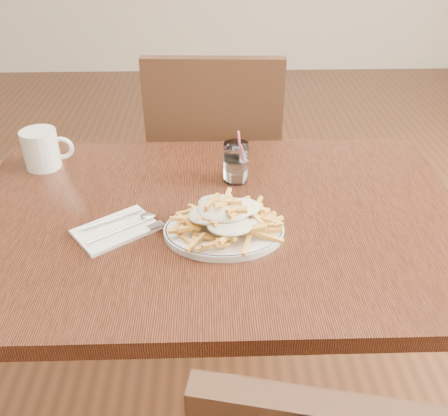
{
  "coord_description": "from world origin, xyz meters",
  "views": [
    {
      "loc": [
        -0.01,
        -0.99,
        1.41
      ],
      "look_at": [
        0.02,
        -0.09,
        0.82
      ],
      "focal_mm": 40.0,
      "sensor_mm": 36.0,
      "label": 1
    }
  ],
  "objects_px": {
    "water_glass": "(236,165)",
    "coffee_mug": "(42,149)",
    "fries_plate": "(224,231)",
    "loaded_fries": "(224,214)",
    "table": "(216,240)",
    "chair_far": "(215,163)"
  },
  "relations": [
    {
      "from": "loaded_fries",
      "to": "fries_plate",
      "type": "bearing_deg",
      "value": 104.04
    },
    {
      "from": "table",
      "to": "chair_far",
      "type": "distance_m",
      "value": 0.65
    },
    {
      "from": "table",
      "to": "coffee_mug",
      "type": "xyz_separation_m",
      "value": [
        -0.47,
        0.25,
        0.13
      ]
    },
    {
      "from": "fries_plate",
      "to": "loaded_fries",
      "type": "xyz_separation_m",
      "value": [
        0.0,
        -0.0,
        0.04
      ]
    },
    {
      "from": "loaded_fries",
      "to": "water_glass",
      "type": "height_order",
      "value": "water_glass"
    },
    {
      "from": "fries_plate",
      "to": "chair_far",
      "type": "bearing_deg",
      "value": 90.86
    },
    {
      "from": "water_glass",
      "to": "loaded_fries",
      "type": "bearing_deg",
      "value": -98.93
    },
    {
      "from": "table",
      "to": "chair_far",
      "type": "height_order",
      "value": "chair_far"
    },
    {
      "from": "water_glass",
      "to": "coffee_mug",
      "type": "xyz_separation_m",
      "value": [
        -0.53,
        0.09,
        0.01
      ]
    },
    {
      "from": "table",
      "to": "loaded_fries",
      "type": "relative_size",
      "value": 4.82
    },
    {
      "from": "table",
      "to": "water_glass",
      "type": "xyz_separation_m",
      "value": [
        0.06,
        0.16,
        0.12
      ]
    },
    {
      "from": "loaded_fries",
      "to": "coffee_mug",
      "type": "distance_m",
      "value": 0.59
    },
    {
      "from": "fries_plate",
      "to": "coffee_mug",
      "type": "xyz_separation_m",
      "value": [
        -0.49,
        0.34,
        0.04
      ]
    },
    {
      "from": "chair_far",
      "to": "fries_plate",
      "type": "height_order",
      "value": "chair_far"
    },
    {
      "from": "table",
      "to": "fries_plate",
      "type": "distance_m",
      "value": 0.12
    },
    {
      "from": "fries_plate",
      "to": "table",
      "type": "bearing_deg",
      "value": 101.63
    },
    {
      "from": "chair_far",
      "to": "coffee_mug",
      "type": "height_order",
      "value": "chair_far"
    },
    {
      "from": "table",
      "to": "loaded_fries",
      "type": "bearing_deg",
      "value": -78.37
    },
    {
      "from": "water_glass",
      "to": "coffee_mug",
      "type": "bearing_deg",
      "value": 169.98
    },
    {
      "from": "chair_far",
      "to": "loaded_fries",
      "type": "relative_size",
      "value": 3.89
    },
    {
      "from": "fries_plate",
      "to": "loaded_fries",
      "type": "relative_size",
      "value": 1.28
    },
    {
      "from": "fries_plate",
      "to": "coffee_mug",
      "type": "distance_m",
      "value": 0.59
    }
  ]
}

